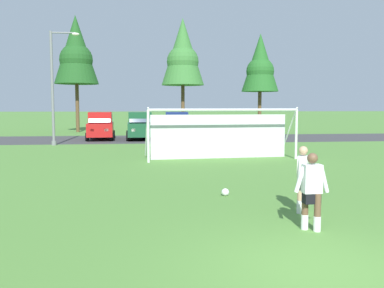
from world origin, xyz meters
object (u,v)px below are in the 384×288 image
at_px(parked_car_slot_center_left, 177,125).
at_px(street_lamp, 55,87).
at_px(player_midfield_center, 312,192).
at_px(parked_car_slot_left, 140,125).
at_px(soccer_goal, 221,133).
at_px(parked_car_slot_center, 214,128).
at_px(player_defender_far, 303,179).
at_px(parked_car_slot_far_left, 101,125).
at_px(soccer_ball, 225,192).

xyz_separation_m(parked_car_slot_center_left, street_lamp, (-8.48, -4.84, 2.80)).
bearing_deg(player_midfield_center, street_lamp, 114.59).
relative_size(parked_car_slot_left, parked_car_slot_center_left, 1.00).
relative_size(soccer_goal, player_midfield_center, 4.60).
xyz_separation_m(parked_car_slot_left, parked_car_slot_center, (5.84, -0.50, -0.24)).
height_order(player_midfield_center, parked_car_slot_center, parked_car_slot_center).
xyz_separation_m(soccer_goal, player_midfield_center, (-0.31, -12.05, -0.47)).
height_order(parked_car_slot_left, parked_car_slot_center, parked_car_slot_left).
relative_size(parked_car_slot_center_left, street_lamp, 0.62).
bearing_deg(parked_car_slot_center, player_defender_far, -94.14).
height_order(soccer_goal, street_lamp, street_lamp).
distance_m(parked_car_slot_far_left, parked_car_slot_center, 8.95).
height_order(soccer_ball, parked_car_slot_center_left, parked_car_slot_center_left).
bearing_deg(street_lamp, parked_car_slot_left, 38.26).
bearing_deg(soccer_ball, player_defender_far, -54.23).
relative_size(soccer_ball, soccer_goal, 0.03).
distance_m(soccer_ball, soccer_goal, 8.74).
relative_size(parked_car_slot_left, parked_car_slot_center, 1.11).
relative_size(soccer_ball, parked_car_slot_far_left, 0.05).
height_order(soccer_goal, player_defender_far, soccer_goal).
distance_m(player_defender_far, street_lamp, 21.54).
bearing_deg(parked_car_slot_center_left, street_lamp, -150.31).
bearing_deg(player_defender_far, parked_car_slot_far_left, 107.04).
relative_size(player_defender_far, street_lamp, 0.22).
distance_m(soccer_ball, parked_car_slot_center, 21.00).
height_order(soccer_goal, player_midfield_center, soccer_goal).
bearing_deg(soccer_ball, parked_car_slot_center, 81.36).
bearing_deg(parked_car_slot_center_left, parked_car_slot_far_left, -178.57).
xyz_separation_m(soccer_ball, parked_car_slot_center, (3.15, 20.75, 0.77)).
height_order(parked_car_slot_center, street_lamp, street_lamp).
bearing_deg(parked_car_slot_center, parked_car_slot_center_left, 161.20).
distance_m(soccer_goal, player_defender_far, 10.63).
bearing_deg(player_midfield_center, soccer_ball, 107.81).
xyz_separation_m(parked_car_slot_far_left, parked_car_slot_center, (8.91, -0.83, -0.24)).
relative_size(soccer_goal, parked_car_slot_center_left, 1.61).
bearing_deg(player_midfield_center, soccer_goal, 88.51).
xyz_separation_m(player_midfield_center, street_lamp, (-9.34, 20.42, 3.09)).
bearing_deg(soccer_goal, parked_car_slot_left, 107.98).
bearing_deg(parked_car_slot_far_left, parked_car_slot_center, -5.33).
distance_m(player_defender_far, parked_car_slot_center_left, 23.85).
bearing_deg(parked_car_slot_center, street_lamp, -161.26).
bearing_deg(player_defender_far, player_midfield_center, -104.47).
relative_size(player_midfield_center, player_defender_far, 1.00).
relative_size(soccer_ball, parked_car_slot_left, 0.05).
relative_size(player_midfield_center, street_lamp, 0.22).
distance_m(soccer_ball, parked_car_slot_far_left, 22.36).
distance_m(soccer_goal, parked_car_slot_center, 12.34).
distance_m(player_midfield_center, parked_car_slot_center, 24.36).
bearing_deg(soccer_goal, player_midfield_center, -91.49).
bearing_deg(parked_car_slot_far_left, player_midfield_center, -74.66).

